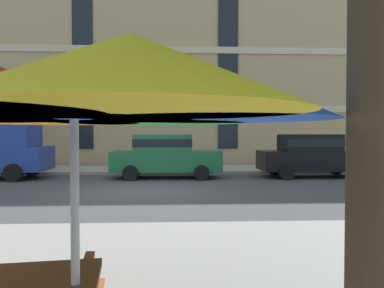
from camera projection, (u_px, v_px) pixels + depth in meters
ground_plane at (142, 192)px, 11.53m from camera, size 120.00×120.00×0.00m
sidewalk_far at (154, 169)px, 18.32m from camera, size 56.00×3.60×0.12m
apartment_building at (160, 23)px, 26.25m from camera, size 47.40×12.08×19.20m
sedan_green at (165, 155)px, 15.23m from camera, size 4.40×1.98×1.78m
sedan_black at (312, 154)px, 15.52m from camera, size 4.40×1.98×1.78m
patio_umbrella at (74, 91)px, 2.50m from camera, size 3.55×3.30×2.33m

